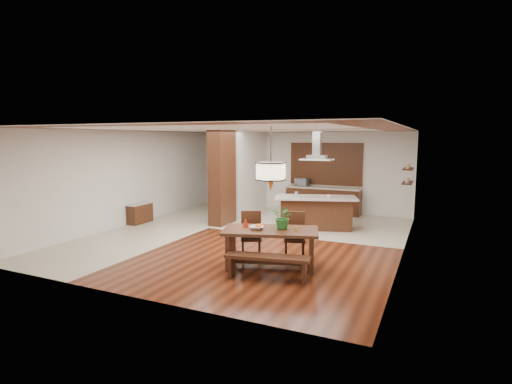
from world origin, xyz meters
The scene contains 25 objects.
room_shell centered at (0.00, 0.00, 2.06)m, with size 9.00×9.04×2.92m.
tile_hallway centered at (-2.75, 0.00, 0.01)m, with size 2.50×9.00×0.01m, color beige.
tile_kitchen centered at (1.25, 2.50, 0.01)m, with size 5.50×4.00×0.01m, color beige.
soffit_band centered at (0.00, 0.00, 2.88)m, with size 8.00×9.00×0.02m, color #411F10.
partition_pier centered at (-1.40, 1.20, 1.45)m, with size 0.45×1.00×2.90m, color black.
partition_stub centered at (-1.40, 3.30, 1.45)m, with size 0.18×2.40×2.90m, color silver.
hallway_console centered at (-3.81, 0.20, 0.32)m, with size 0.37×0.88×0.63m, color black.
hallway_doorway centered at (-2.70, 4.40, 1.05)m, with size 1.10×0.20×2.10m, color black.
rear_counter centered at (1.00, 4.20, 0.48)m, with size 2.60×0.62×0.95m.
kitchen_window centered at (1.00, 4.46, 1.75)m, with size 2.60×0.08×1.50m, color brown.
shelf_lower centered at (3.87, 2.60, 1.40)m, with size 0.26×0.90×0.04m, color black.
shelf_upper centered at (3.87, 2.60, 1.80)m, with size 0.26×0.90×0.04m, color black.
dining_table centered at (1.58, -2.07, 0.59)m, with size 2.13×1.50×0.80m.
dining_bench centered at (1.79, -2.74, 0.23)m, with size 1.62×0.35×0.46m, color black, non-canonical shape.
dining_chair_left centered at (0.94, -1.66, 0.52)m, with size 0.46×0.46×1.03m, color black, non-canonical shape.
dining_chair_right centered at (1.86, -1.37, 0.52)m, with size 0.46×0.46×1.04m, color black, non-canonical shape.
pendant_lantern centered at (1.58, -2.07, 2.25)m, with size 0.64×0.64×1.31m, color #FFE8C3, non-canonical shape.
foliage_plant centered at (1.80, -1.93, 1.05)m, with size 0.45×0.39×0.50m, color #226826.
fruit_bowl centered at (1.32, -2.21, 0.84)m, with size 0.28×0.28×0.07m, color #BDB6A5.
napkin_cone centered at (1.03, -2.12, 0.91)m, with size 0.13×0.13×0.20m, color #A71E0B.
gold_ornament centered at (2.11, -1.99, 0.85)m, with size 0.06×0.06×0.09m, color gold.
kitchen_island centered at (1.44, 1.73, 0.50)m, with size 2.55×1.72×0.97m.
range_hood centered at (1.44, 1.74, 2.46)m, with size 0.90×0.55×0.87m, color silver, non-canonical shape.
island_cup centered at (1.85, 1.61, 1.01)m, with size 0.11×0.11×0.09m, color silver.
microwave centered at (0.22, 4.18, 1.08)m, with size 0.49×0.33×0.27m, color #B2B4B9.
Camera 1 is at (4.64, -9.49, 2.66)m, focal length 28.00 mm.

